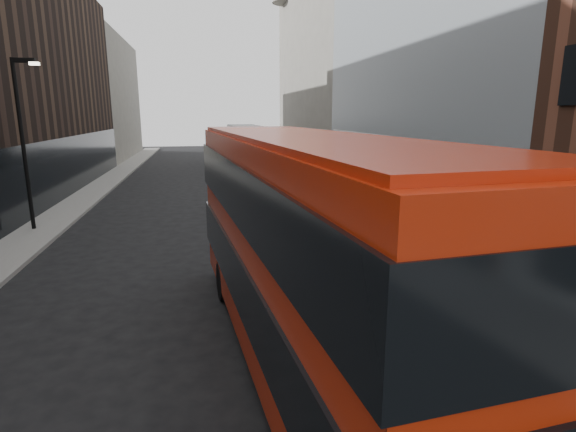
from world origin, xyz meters
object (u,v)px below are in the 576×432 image
grey_bus (246,145)px  car_a (248,201)px  street_lamp (24,133)px  red_bus (305,242)px  car_b (288,207)px  car_c (265,171)px

grey_bus → car_a: size_ratio=2.72×
street_lamp → car_a: (9.31, 1.44, -3.43)m
red_bus → car_b: 12.59m
street_lamp → red_bus: (9.07, -12.28, -1.62)m
grey_bus → car_c: bearing=-88.8°
car_a → grey_bus: bearing=88.5°
red_bus → car_c: 25.88m
car_a → car_b: (1.76, -1.44, -0.09)m
car_c → grey_bus: bearing=89.9°
car_c → red_bus: bearing=-98.8°
street_lamp → car_a: street_lamp is taller
street_lamp → grey_bus: 25.67m
street_lamp → car_c: (11.81, 13.38, -3.52)m
grey_bus → car_b: (-0.30, -22.91, -1.41)m
grey_bus → car_a: (-2.07, -21.48, -1.32)m
street_lamp → grey_bus: size_ratio=0.58×
street_lamp → car_b: bearing=0.0°
street_lamp → car_c: bearing=48.6°
street_lamp → car_a: 10.03m
street_lamp → red_bus: size_ratio=0.60×
street_lamp → grey_bus: street_lamp is taller
grey_bus → car_c: size_ratio=2.63×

